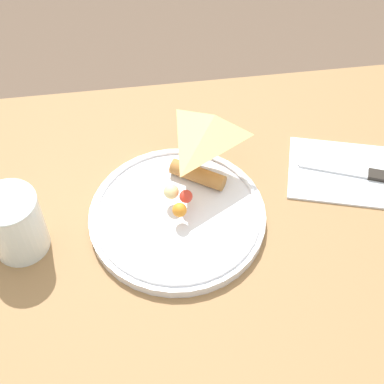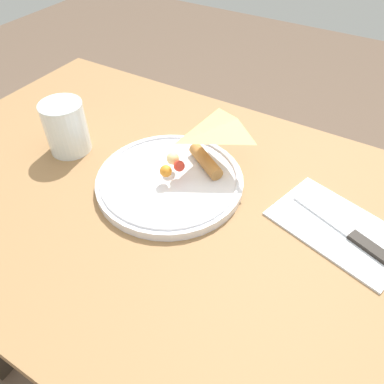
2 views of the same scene
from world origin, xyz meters
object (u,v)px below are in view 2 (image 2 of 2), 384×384
Objects in this scene: dining_table at (227,266)px; napkin_folded at (338,228)px; plate_pizza at (172,178)px; butter_knife at (344,229)px; milk_glass at (67,129)px.

dining_table is 0.21m from napkin_folded.
plate_pizza is 1.52× the size of butter_knife.
butter_knife reaches higher than dining_table.
napkin_folded is at bearing -0.00° from butter_knife.
butter_knife is at bearing 159.05° from napkin_folded.
plate_pizza is 2.57× the size of milk_glass.
dining_table is at bearing 27.64° from napkin_folded.
dining_table is 0.19m from plate_pizza.
dining_table is 12.70× the size of milk_glass.
milk_glass is at bearing 3.91° from plate_pizza.
plate_pizza reaches higher than butter_knife.
napkin_folded is 1.35× the size of butter_knife.
butter_knife is at bearing -171.21° from plate_pizza.
napkin_folded is (-0.15, -0.08, 0.12)m from dining_table.
napkin_folded is (-0.51, -0.06, -0.04)m from milk_glass.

